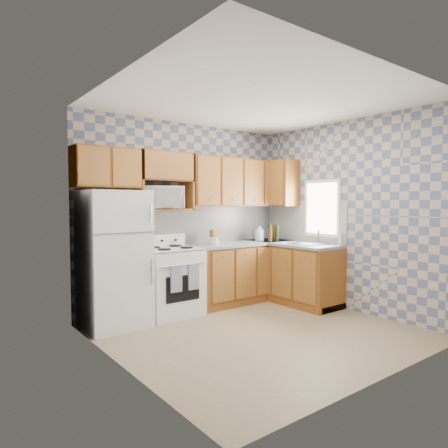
{
  "coord_description": "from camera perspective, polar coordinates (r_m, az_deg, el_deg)",
  "views": [
    {
      "loc": [
        -3.16,
        -3.46,
        1.53
      ],
      "look_at": [
        0.05,
        0.75,
        1.25
      ],
      "focal_mm": 32.0,
      "sensor_mm": 36.0,
      "label": 1
    }
  ],
  "objects": [
    {
      "name": "dish_towel_right",
      "position": [
        5.31,
        -4.36,
        -7.51
      ],
      "size": [
        0.16,
        0.02,
        0.34
      ],
      "primitive_type": "cube",
      "color": "navy",
      "rests_on": "stove_body"
    },
    {
      "name": "base_cabinets_right",
      "position": [
        6.33,
        9.56,
        -6.93
      ],
      "size": [
        0.6,
        1.6,
        0.88
      ],
      "primitive_type": "cube",
      "color": "brown",
      "rests_on": "floor"
    },
    {
      "name": "countertop_back",
      "position": [
        6.23,
        2.64,
        -2.78
      ],
      "size": [
        1.77,
        0.63,
        0.04
      ],
      "primitive_type": "cube",
      "color": "slate",
      "rests_on": "base_cabinets_back"
    },
    {
      "name": "floor",
      "position": [
        4.92,
        5.0,
        -15.08
      ],
      "size": [
        3.4,
        3.4,
        0.0
      ],
      "primitive_type": "plane",
      "color": "#7B6C4E",
      "rests_on": "ground"
    },
    {
      "name": "backsplash_right",
      "position": [
        6.46,
        11.38,
        0.04
      ],
      "size": [
        0.02,
        1.6,
        0.56
      ],
      "primitive_type": "cube",
      "color": "white",
      "rests_on": "right_wall"
    },
    {
      "name": "back_wall",
      "position": [
        5.96,
        -5.34,
        1.28
      ],
      "size": [
        3.4,
        0.02,
        2.7
      ],
      "primitive_type": "cube",
      "color": "slate",
      "rests_on": "ground"
    },
    {
      "name": "bottle_1",
      "position": [
        6.46,
        7.57,
        -1.31
      ],
      "size": [
        0.06,
        0.06,
        0.25
      ],
      "primitive_type": "cylinder",
      "color": "black",
      "rests_on": "countertop_back"
    },
    {
      "name": "cooktop",
      "position": [
        5.48,
        -7.69,
        -3.55
      ],
      "size": [
        0.76,
        0.65,
        0.02
      ],
      "primitive_type": "cube",
      "color": "silver",
      "rests_on": "stove_body"
    },
    {
      "name": "electric_kettle",
      "position": [
        6.48,
        5.1,
        -1.6
      ],
      "size": [
        0.14,
        0.14,
        0.18
      ],
      "primitive_type": "cylinder",
      "color": "white",
      "rests_on": "countertop_back"
    },
    {
      "name": "backsplash_back",
      "position": [
        6.18,
        -2.14,
        -0.04
      ],
      "size": [
        2.6,
        0.02,
        0.56
      ],
      "primitive_type": "cube",
      "color": "white",
      "rests_on": "back_wall"
    },
    {
      "name": "stove_body",
      "position": [
        5.55,
        -7.66,
        -8.22
      ],
      "size": [
        0.76,
        0.65,
        0.9
      ],
      "primitive_type": "cube",
      "color": "white",
      "rests_on": "floor"
    },
    {
      "name": "dish_towel_left",
      "position": [
        5.18,
        -6.82,
        -7.8
      ],
      "size": [
        0.16,
        0.02,
        0.34
      ],
      "primitive_type": "cube",
      "color": "navy",
      "rests_on": "stove_body"
    },
    {
      "name": "microwave_shelf",
      "position": [
        5.58,
        -8.54,
        2.02
      ],
      "size": [
        0.8,
        0.33,
        0.03
      ],
      "primitive_type": "cube",
      "color": "brown",
      "rests_on": "back_wall"
    },
    {
      "name": "knife_block",
      "position": [
        5.97,
        -1.45,
        -1.84
      ],
      "size": [
        0.1,
        0.1,
        0.21
      ],
      "primitive_type": "cube",
      "rotation": [
        0.0,
        0.0,
        0.02
      ],
      "color": "brown",
      "rests_on": "countertop_back"
    },
    {
      "name": "upper_cabinets_fridge",
      "position": [
        5.25,
        -16.52,
        7.71
      ],
      "size": [
        0.82,
        0.33,
        0.5
      ],
      "primitive_type": "cube",
      "color": "brown",
      "rests_on": "back_wall"
    },
    {
      "name": "upper_cabinets_back",
      "position": [
        6.32,
        1.84,
        5.93
      ],
      "size": [
        1.75,
        0.33,
        0.74
      ],
      "primitive_type": "cube",
      "color": "brown",
      "rests_on": "back_wall"
    },
    {
      "name": "base_cabinets_back",
      "position": [
        6.3,
        2.6,
        -6.94
      ],
      "size": [
        1.75,
        0.6,
        0.88
      ],
      "primitive_type": "cube",
      "color": "brown",
      "rests_on": "floor"
    },
    {
      "name": "countertop_right",
      "position": [
        6.26,
        9.57,
        -2.79
      ],
      "size": [
        0.63,
        1.6,
        0.04
      ],
      "primitive_type": "cube",
      "color": "slate",
      "rests_on": "base_cabinets_right"
    },
    {
      "name": "right_wall",
      "position": [
        5.96,
        17.24,
        1.16
      ],
      "size": [
        0.02,
        3.2,
        2.7
      ],
      "primitive_type": "cube",
      "color": "slate",
      "rests_on": "ground"
    },
    {
      "name": "bottle_0",
      "position": [
        6.43,
        6.56,
        -1.24
      ],
      "size": [
        0.06,
        0.06,
        0.27
      ],
      "primitive_type": "cylinder",
      "color": "black",
      "rests_on": "countertop_back"
    },
    {
      "name": "refrigerator",
      "position": [
        5.12,
        -15.44,
        -4.83
      ],
      "size": [
        0.75,
        0.7,
        1.68
      ],
      "primitive_type": "cube",
      "color": "white",
      "rests_on": "floor"
    },
    {
      "name": "sink",
      "position": [
        6.03,
        12.03,
        -2.8
      ],
      "size": [
        0.48,
        0.4,
        0.03
      ],
      "primitive_type": "cube",
      "color": "#B7B7BC",
      "rests_on": "countertop_right"
    },
    {
      "name": "microwave",
      "position": [
        5.53,
        -8.9,
        3.77
      ],
      "size": [
        0.65,
        0.54,
        0.31
      ],
      "primitive_type": "imported",
      "rotation": [
        0.0,
        0.0,
        -0.33
      ],
      "color": "white",
      "rests_on": "microwave_shelf"
    },
    {
      "name": "backguard",
      "position": [
        5.71,
        -9.07,
        -2.34
      ],
      "size": [
        0.76,
        0.08,
        0.17
      ],
      "primitive_type": "cube",
      "color": "white",
      "rests_on": "cooktop"
    },
    {
      "name": "bottle_2",
      "position": [
        6.56,
        7.26,
        -1.32
      ],
      "size": [
        0.06,
        0.06,
        0.23
      ],
      "primitive_type": "cylinder",
      "color": "#4F2C08",
      "rests_on": "countertop_back"
    },
    {
      "name": "food_containers",
      "position": [
        5.8,
        -1.51,
        -2.47
      ],
      "size": [
        0.16,
        0.16,
        0.11
      ],
      "primitive_type": null,
      "color": "beige",
      "rests_on": "countertop_back"
    },
    {
      "name": "upper_cabinets_right",
      "position": [
        6.65,
        7.62,
        5.75
      ],
      "size": [
        0.33,
        0.7,
        0.74
      ],
      "primitive_type": "cube",
      "color": "brown",
      "rests_on": "right_wall"
    },
    {
      "name": "bottle_3",
      "position": [
        6.33,
        6.6,
        -1.55
      ],
      "size": [
        0.06,
        0.06,
        0.21
      ],
      "primitive_type": "cylinder",
      "color": "#4F2C08",
      "rests_on": "countertop_back"
    },
    {
      "name": "window",
      "position": [
        6.22,
        13.8,
        2.2
      ],
      "size": [
        0.02,
        0.66,
        0.86
      ],
      "primitive_type": "cube",
      "color": "white",
      "rests_on": "right_wall"
    },
    {
      "name": "soap_bottle",
      "position": [
        5.95,
        16.35,
        -2.16
      ],
      "size": [
        0.06,
        0.06,
        0.17
      ],
      "primitive_type": "cylinder",
      "color": "beige",
      "rests_on": "countertop_right"
    }
  ]
}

